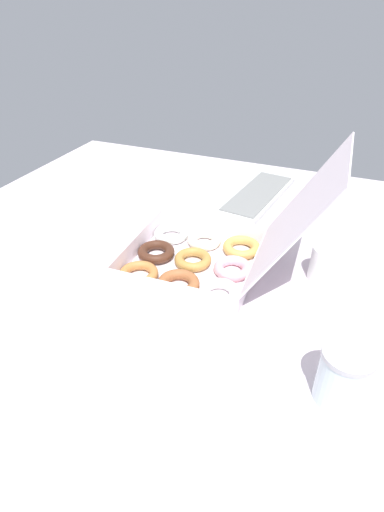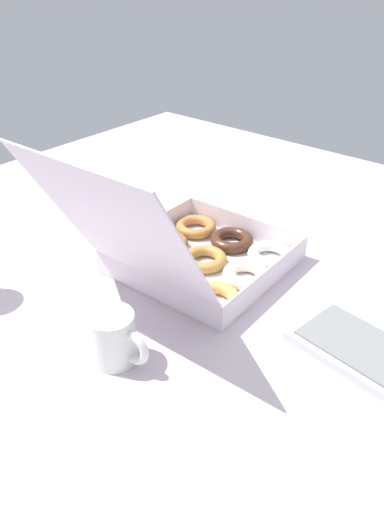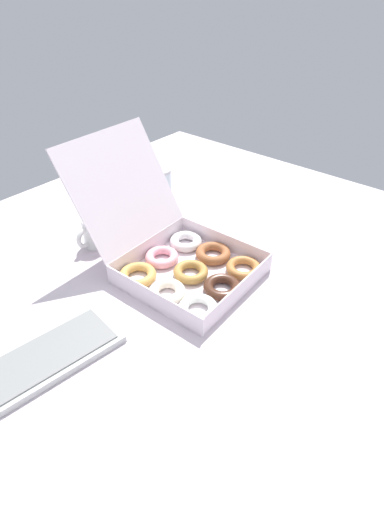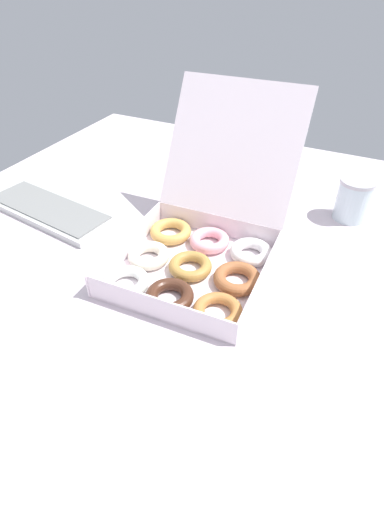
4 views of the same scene
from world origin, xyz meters
TOP-DOWN VIEW (x-y plane):
  - ground_plane at (0.00, 0.00)cm, footprint 180.00×180.00cm
  - donut_box at (-5.09, 4.10)cm, footprint 38.39×54.36cm
  - coffee_mug at (-12.82, 36.10)cm, footprint 12.36×8.44cm
  - paper_napkin at (8.74, -30.64)cm, footprint 11.35×9.98cm

SIDE VIEW (x-z plane):
  - ground_plane at x=0.00cm, z-range -2.00..0.00cm
  - paper_napkin at x=8.74cm, z-range 0.00..0.15cm
  - donut_box at x=-5.09cm, z-range -14.40..22.50cm
  - coffee_mug at x=-12.82cm, z-range 0.13..10.24cm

